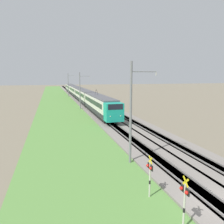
# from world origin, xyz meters

# --- Properties ---
(ground_plane) EXTENTS (400.00, 400.00, 0.00)m
(ground_plane) POSITION_xyz_m (0.00, 0.00, 0.00)
(ground_plane) COLOR #7A705B
(ballast_main) EXTENTS (240.00, 4.40, 0.30)m
(ballast_main) POSITION_xyz_m (50.00, 0.00, 0.15)
(ballast_main) COLOR gray
(ballast_main) RESTS_ON ground
(ballast_adjacent) EXTENTS (240.00, 4.40, 0.30)m
(ballast_adjacent) POSITION_xyz_m (50.00, -4.08, 0.15)
(ballast_adjacent) COLOR gray
(ballast_adjacent) RESTS_ON ground
(track_main) EXTENTS (240.00, 1.57, 0.45)m
(track_main) POSITION_xyz_m (50.00, 0.00, 0.16)
(track_main) COLOR #4C4238
(track_main) RESTS_ON ground
(track_adjacent) EXTENTS (240.00, 1.57, 0.45)m
(track_adjacent) POSITION_xyz_m (50.00, -4.08, 0.16)
(track_adjacent) COLOR #4C4238
(track_adjacent) RESTS_ON ground
(grass_verge) EXTENTS (240.00, 13.01, 0.12)m
(grass_verge) POSITION_xyz_m (50.00, 6.21, 0.06)
(grass_verge) COLOR #5B8E42
(grass_verge) RESTS_ON ground
(passenger_train) EXTENTS (85.78, 3.00, 5.22)m
(passenger_train) POSITION_xyz_m (64.65, 0.00, 2.46)
(passenger_train) COLOR #19A88E
(passenger_train) RESTS_ON ground
(crossing_signal_near) EXTENTS (0.70, 0.23, 3.01)m
(crossing_signal_near) POSITION_xyz_m (-1.13, 3.12, 1.82)
(crossing_signal_near) COLOR beige
(crossing_signal_near) RESTS_ON ground
(crossing_signal_aux) EXTENTS (0.70, 0.23, 2.95)m
(crossing_signal_aux) POSITION_xyz_m (2.17, 3.49, 1.78)
(crossing_signal_aux) COLOR beige
(crossing_signal_aux) RESTS_ON ground
(catenary_mast_near) EXTENTS (0.22, 2.56, 9.35)m
(catenary_mast_near) POSITION_xyz_m (8.04, 2.59, 4.82)
(catenary_mast_near) COLOR slate
(catenary_mast_near) RESTS_ON ground
(catenary_mast_mid) EXTENTS (0.22, 2.56, 8.96)m
(catenary_mast_mid) POSITION_xyz_m (42.42, 2.59, 4.62)
(catenary_mast_mid) COLOR slate
(catenary_mast_mid) RESTS_ON ground
(catenary_mast_far) EXTENTS (0.22, 2.56, 9.16)m
(catenary_mast_far) POSITION_xyz_m (76.79, 2.59, 4.73)
(catenary_mast_far) COLOR slate
(catenary_mast_far) RESTS_ON ground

